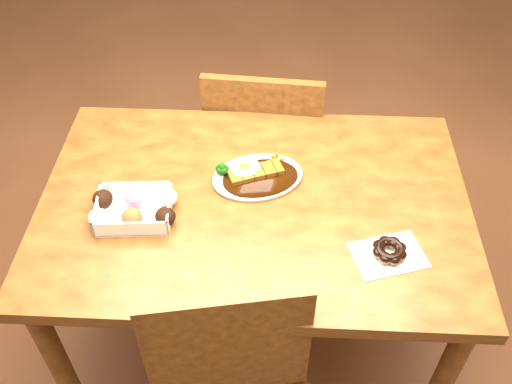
{
  "coord_description": "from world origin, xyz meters",
  "views": [
    {
      "loc": [
        0.06,
        -1.1,
        1.9
      ],
      "look_at": [
        0.01,
        -0.03,
        0.81
      ],
      "focal_mm": 40.0,
      "sensor_mm": 36.0,
      "label": 1
    }
  ],
  "objects_px": {
    "table": "(254,223)",
    "katsu_curry_plate": "(256,175)",
    "donut_box": "(134,208)",
    "pon_de_ring": "(389,251)",
    "chair_far": "(265,148)"
  },
  "relations": [
    {
      "from": "table",
      "to": "katsu_curry_plate",
      "type": "bearing_deg",
      "value": 90.07
    },
    {
      "from": "donut_box",
      "to": "katsu_curry_plate",
      "type": "bearing_deg",
      "value": 26.52
    },
    {
      "from": "donut_box",
      "to": "pon_de_ring",
      "type": "height_order",
      "value": "donut_box"
    },
    {
      "from": "katsu_curry_plate",
      "to": "pon_de_ring",
      "type": "bearing_deg",
      "value": -37.12
    },
    {
      "from": "pon_de_ring",
      "to": "katsu_curry_plate",
      "type": "bearing_deg",
      "value": 142.88
    },
    {
      "from": "katsu_curry_plate",
      "to": "donut_box",
      "type": "relative_size",
      "value": 1.28
    },
    {
      "from": "chair_far",
      "to": "katsu_curry_plate",
      "type": "bearing_deg",
      "value": 92.35
    },
    {
      "from": "chair_far",
      "to": "katsu_curry_plate",
      "type": "distance_m",
      "value": 0.53
    },
    {
      "from": "chair_far",
      "to": "katsu_curry_plate",
      "type": "height_order",
      "value": "chair_far"
    },
    {
      "from": "table",
      "to": "pon_de_ring",
      "type": "xyz_separation_m",
      "value": [
        0.35,
        -0.18,
        0.12
      ]
    },
    {
      "from": "chair_far",
      "to": "pon_de_ring",
      "type": "distance_m",
      "value": 0.84
    },
    {
      "from": "table",
      "to": "chair_far",
      "type": "relative_size",
      "value": 1.38
    },
    {
      "from": "table",
      "to": "donut_box",
      "type": "bearing_deg",
      "value": -167.06
    },
    {
      "from": "chair_far",
      "to": "pon_de_ring",
      "type": "relative_size",
      "value": 4.15
    },
    {
      "from": "table",
      "to": "donut_box",
      "type": "relative_size",
      "value": 5.08
    }
  ]
}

